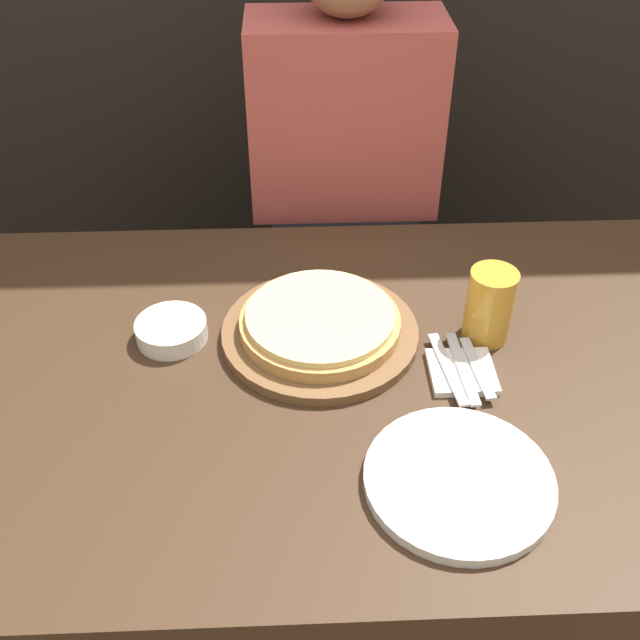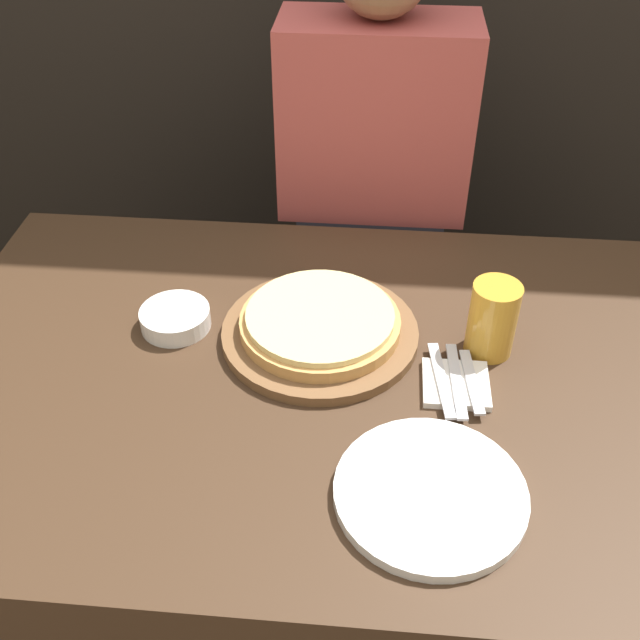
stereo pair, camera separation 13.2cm
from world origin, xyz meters
The scene contains 11 objects.
ground_plane centered at (0.00, 0.00, 0.00)m, with size 12.00×12.00×0.00m, color #473828.
dining_table centered at (0.00, 0.00, 0.36)m, with size 1.46×0.92×0.73m.
pizza_on_board centered at (-0.04, 0.09, 0.75)m, with size 0.35×0.35×0.06m.
beer_glass centered at (0.25, 0.08, 0.80)m, with size 0.08×0.08×0.14m.
dinner_plate centered at (0.14, -0.25, 0.74)m, with size 0.28×0.28×0.02m.
side_bowl centered at (-0.31, 0.09, 0.75)m, with size 0.13×0.13×0.04m.
napkin_stack centered at (0.19, -0.02, 0.73)m, with size 0.11×0.11×0.01m.
fork centered at (0.17, -0.02, 0.74)m, with size 0.04×0.18×0.00m.
dinner_knife centered at (0.19, -0.02, 0.74)m, with size 0.03×0.18×0.00m.
spoon centered at (0.22, -0.02, 0.74)m, with size 0.03×0.15×0.00m.
diner_person centered at (0.03, 0.60, 0.64)m, with size 0.42×0.20×1.32m.
Camera 2 is at (0.05, -0.94, 1.60)m, focal length 42.00 mm.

